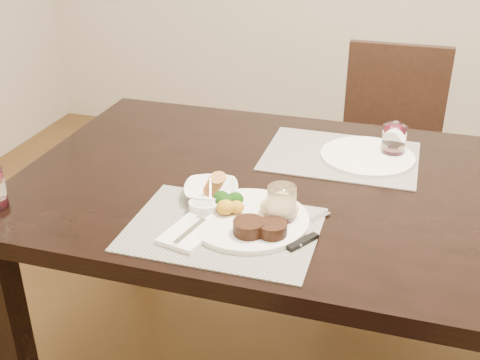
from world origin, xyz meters
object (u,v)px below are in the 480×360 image
(wine_glass_near, at_px, (281,207))
(chair_far, at_px, (389,143))
(dinner_plate, at_px, (253,217))
(steak_knife, at_px, (305,237))
(cracker_bowl, at_px, (211,191))
(far_plate, at_px, (367,156))

(wine_glass_near, bearing_deg, chair_far, 80.10)
(dinner_plate, bearing_deg, steak_knife, -16.10)
(cracker_bowl, bearing_deg, steak_knife, -24.22)
(steak_knife, relative_size, far_plate, 0.74)
(chair_far, height_order, cracker_bowl, chair_far)
(chair_far, xyz_separation_m, far_plate, (-0.04, -0.72, 0.26))
(chair_far, distance_m, cracker_bowl, 1.19)
(cracker_bowl, distance_m, far_plate, 0.52)
(chair_far, bearing_deg, far_plate, -93.00)
(chair_far, xyz_separation_m, wine_glass_near, (-0.20, -1.16, 0.29))
(steak_knife, distance_m, cracker_bowl, 0.31)
(steak_knife, height_order, wine_glass_near, wine_glass_near)
(chair_far, bearing_deg, dinner_plate, -102.70)
(wine_glass_near, relative_size, far_plate, 0.35)
(cracker_bowl, height_order, far_plate, cracker_bowl)
(chair_far, xyz_separation_m, dinner_plate, (-0.27, -1.18, 0.27))
(dinner_plate, relative_size, steak_knife, 1.45)
(dinner_plate, distance_m, far_plate, 0.52)
(steak_knife, relative_size, cracker_bowl, 1.18)
(wine_glass_near, bearing_deg, far_plate, 69.46)
(steak_knife, height_order, cracker_bowl, cracker_bowl)
(steak_knife, bearing_deg, wine_glass_near, 174.72)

